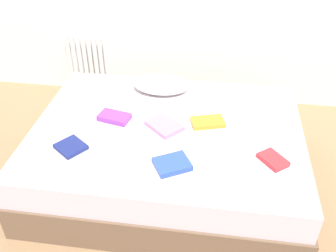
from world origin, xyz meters
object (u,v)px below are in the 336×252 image
(textbook_purple, at_px, (114,117))
(textbook_red, at_px, (273,160))
(radiator, at_px, (88,61))
(textbook_navy, at_px, (71,147))
(textbook_blue, at_px, (172,164))
(textbook_pink, at_px, (164,125))
(textbook_orange, at_px, (208,122))
(bed, at_px, (167,154))
(pillow, at_px, (161,84))

(textbook_purple, xyz_separation_m, textbook_red, (1.14, -0.32, -0.00))
(radiator, height_order, textbook_navy, radiator)
(textbook_red, xyz_separation_m, textbook_blue, (-0.64, -0.14, 0.00))
(textbook_pink, distance_m, textbook_orange, 0.32)
(textbook_pink, distance_m, textbook_navy, 0.68)
(textbook_navy, bearing_deg, textbook_red, 39.58)
(bed, bearing_deg, textbook_pink, 172.69)
(radiator, distance_m, textbook_purple, 1.30)
(bed, height_order, textbook_orange, textbook_orange)
(bed, xyz_separation_m, textbook_blue, (0.09, -0.41, 0.27))
(textbook_purple, height_order, textbook_red, textbook_purple)
(textbook_navy, bearing_deg, textbook_purple, 98.82)
(bed, xyz_separation_m, radiator, (-1.00, 1.20, 0.14))
(textbook_purple, xyz_separation_m, textbook_orange, (0.70, 0.04, -0.00))
(bed, relative_size, textbook_navy, 10.82)
(textbook_navy, bearing_deg, textbook_pink, 66.48)
(textbook_red, relative_size, textbook_navy, 1.00)
(pillow, distance_m, textbook_navy, 0.98)
(radiator, bearing_deg, textbook_blue, -55.84)
(textbook_navy, height_order, textbook_blue, textbook_blue)
(bed, distance_m, textbook_red, 0.83)
(textbook_blue, bearing_deg, textbook_pink, 75.87)
(textbook_navy, xyz_separation_m, textbook_blue, (0.71, -0.08, 0.01))
(textbook_pink, xyz_separation_m, textbook_red, (0.76, -0.28, -0.00))
(radiator, distance_m, textbook_pink, 1.55)
(radiator, height_order, textbook_blue, radiator)
(radiator, xyz_separation_m, textbook_navy, (0.39, -1.53, 0.13))
(textbook_pink, bearing_deg, pillow, 143.93)
(bed, distance_m, textbook_navy, 0.75)
(bed, relative_size, pillow, 4.27)
(radiator, distance_m, pillow, 1.12)
(textbook_pink, relative_size, textbook_orange, 1.02)
(radiator, relative_size, textbook_blue, 2.60)
(textbook_blue, height_order, textbook_orange, textbook_blue)
(pillow, bearing_deg, bed, -76.56)
(textbook_purple, bearing_deg, textbook_pink, 6.02)
(bed, distance_m, textbook_orange, 0.41)
(textbook_pink, distance_m, textbook_purple, 0.39)
(radiator, relative_size, textbook_purple, 2.47)
(bed, height_order, textbook_purple, textbook_purple)
(bed, bearing_deg, textbook_purple, 173.02)
(radiator, bearing_deg, textbook_orange, -40.59)
(textbook_orange, bearing_deg, textbook_purple, 166.18)
(textbook_purple, distance_m, textbook_red, 1.19)
(bed, distance_m, textbook_pink, 0.27)
(pillow, relative_size, textbook_navy, 2.53)
(textbook_pink, bearing_deg, textbook_purple, -144.46)
(textbook_pink, xyz_separation_m, textbook_navy, (-0.59, -0.33, -0.00))
(pillow, bearing_deg, textbook_red, -42.73)
(textbook_purple, relative_size, textbook_red, 1.24)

